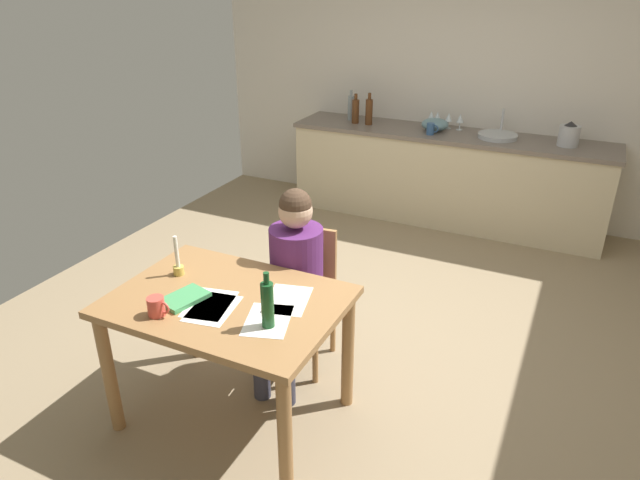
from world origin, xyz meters
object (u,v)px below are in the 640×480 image
coffee_mug (157,306)px  wine_glass_back_right (431,116)px  wine_bottle_on_table (268,304)px  bottle_oil (351,107)px  chair_at_table (302,290)px  wine_glass_near_sink (460,119)px  bottle_vinegar (356,111)px  stovetop_kettle (569,135)px  candlestick (178,264)px  book_magazine (184,298)px  wine_glass_back_left (437,116)px  wine_glass_by_kettle (449,118)px  dining_table (228,318)px  teacup_on_counter (431,129)px  sink_unit (498,136)px  person_seated (292,275)px  bottle_wine_red (369,111)px  mixing_bowl (435,124)px

coffee_mug → wine_glass_back_right: wine_glass_back_right is taller
wine_bottle_on_table → bottle_oil: 3.67m
chair_at_table → wine_glass_near_sink: size_ratio=5.69×
wine_bottle_on_table → bottle_vinegar: (-0.96, 3.41, 0.13)m
stovetop_kettle → wine_glass_near_sink: size_ratio=1.43×
candlestick → wine_glass_near_sink: wine_glass_near_sink is taller
book_magazine → bottle_oil: 3.55m
wine_glass_back_left → wine_glass_by_kettle: bearing=0.0°
dining_table → teacup_on_counter: teacup_on_counter is taller
book_magazine → sink_unit: 3.57m
person_seated → wine_bottle_on_table: (0.22, -0.65, 0.22)m
bottle_oil → wine_glass_back_right: (0.83, 0.08, -0.02)m
bottle_wine_red → wine_glass_back_left: (0.65, 0.18, -0.03)m
wine_bottle_on_table → wine_glass_back_right: wine_bottle_on_table is taller
bottle_oil → wine_glass_back_left: 0.90m
wine_glass_by_kettle → wine_glass_back_right: bearing=180.0°
person_seated → mixing_bowl: 2.84m
candlestick → wine_glass_back_right: 3.41m
chair_at_table → bottle_vinegar: 2.76m
dining_table → wine_bottle_on_table: 0.43m
book_magazine → mixing_bowl: mixing_bowl is taller
wine_glass_back_left → bottle_oil: bearing=-174.8°
bottle_oil → bottle_vinegar: 0.15m
coffee_mug → bottle_vinegar: size_ratio=0.42×
mixing_bowl → wine_glass_back_left: 0.14m
person_seated → wine_glass_back_left: (0.05, 2.95, 0.33)m
wine_bottle_on_table → wine_glass_by_kettle: bearing=90.9°
wine_bottle_on_table → stovetop_kettle: 3.60m
wine_glass_by_kettle → bottle_wine_red: bearing=-166.4°
chair_at_table → wine_glass_by_kettle: (0.18, 2.80, 0.52)m
wine_bottle_on_table → person_seated: bearing=108.9°
chair_at_table → person_seated: (0.01, -0.15, 0.19)m
person_seated → wine_glass_back_left: person_seated is taller
wine_glass_near_sink → chair_at_table: bearing=-95.9°
chair_at_table → bottle_oil: 2.89m
person_seated → wine_glass_by_kettle: bearing=86.8°
book_magazine → wine_glass_near_sink: 3.63m
coffee_mug → bottle_vinegar: bearing=96.7°
wine_bottle_on_table → teacup_on_counter: wine_bottle_on_table is taller
chair_at_table → mixing_bowl: 2.72m
candlestick → wine_bottle_on_table: wine_bottle_on_table is taller
book_magazine → stovetop_kettle: size_ratio=1.07×
bottle_oil → mixing_bowl: bearing=-3.0°
wine_glass_back_right → teacup_on_counter: size_ratio=1.34×
wine_glass_near_sink → mixing_bowl: bearing=-148.8°
wine_bottle_on_table → stovetop_kettle: stovetop_kettle is taller
dining_table → bottle_oil: bearing=102.2°
wine_glass_by_kettle → person_seated: bearing=-93.2°
wine_glass_back_right → sink_unit: bearing=-12.1°
coffee_mug → bottle_wine_red: bottle_wine_red is taller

